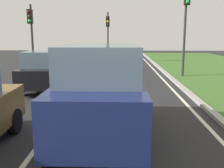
% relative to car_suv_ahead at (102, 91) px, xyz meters
% --- Properties ---
extents(ground_plane, '(60.00, 60.00, 0.00)m').
position_rel_car_suv_ahead_xyz_m(ground_plane, '(-0.73, 5.62, -1.17)').
color(ground_plane, '#262628').
extents(lane_line_center, '(0.12, 32.00, 0.01)m').
position_rel_car_suv_ahead_xyz_m(lane_line_center, '(-1.43, 5.62, -1.16)').
color(lane_line_center, silver).
rests_on(lane_line_center, ground).
extents(lane_line_right_edge, '(0.12, 32.00, 0.01)m').
position_rel_car_suv_ahead_xyz_m(lane_line_right_edge, '(2.87, 5.62, -1.16)').
color(lane_line_right_edge, silver).
rests_on(lane_line_right_edge, ground).
extents(curb_right, '(0.24, 48.00, 0.12)m').
position_rel_car_suv_ahead_xyz_m(curb_right, '(3.37, 5.62, -1.11)').
color(curb_right, '#9E9B93').
rests_on(curb_right, ground).
extents(car_suv_ahead, '(1.97, 4.50, 2.28)m').
position_rel_car_suv_ahead_xyz_m(car_suv_ahead, '(0.00, 0.00, 0.00)').
color(car_suv_ahead, navy).
rests_on(car_suv_ahead, ground).
extents(car_hatchback_far, '(1.82, 3.75, 1.78)m').
position_rel_car_suv_ahead_xyz_m(car_hatchback_far, '(-3.01, 5.60, -0.28)').
color(car_hatchback_far, black).
rests_on(car_hatchback_far, ground).
extents(traffic_light_near_right, '(0.32, 0.50, 5.26)m').
position_rel_car_suv_ahead_xyz_m(traffic_light_near_right, '(4.20, 9.46, 2.40)').
color(traffic_light_near_right, '#2D2D2D').
rests_on(traffic_light_near_right, ground).
extents(traffic_light_overhead_left, '(0.32, 0.50, 4.41)m').
position_rel_car_suv_ahead_xyz_m(traffic_light_overhead_left, '(-5.32, 10.86, 1.78)').
color(traffic_light_overhead_left, '#2D2D2D').
rests_on(traffic_light_overhead_left, ground).
extents(traffic_light_far_median, '(0.32, 0.50, 4.48)m').
position_rel_car_suv_ahead_xyz_m(traffic_light_far_median, '(-0.70, 17.87, 1.80)').
color(traffic_light_far_median, '#2D2D2D').
rests_on(traffic_light_far_median, ground).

